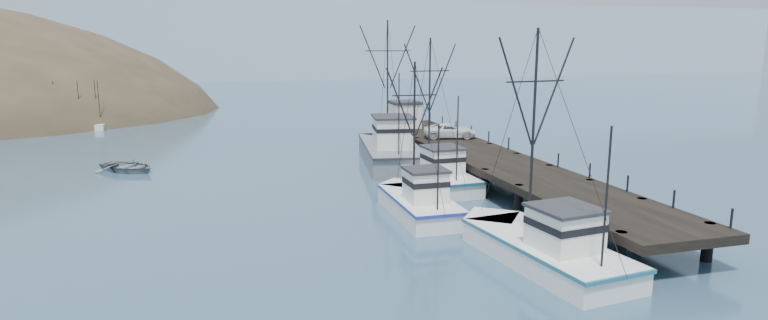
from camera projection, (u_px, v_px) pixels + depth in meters
ground at (369, 266)px, 29.62m from camera, size 400.00×400.00×0.00m
pier at (487, 159)px, 48.17m from camera, size 6.00×44.00×2.00m
distant_ridge at (267, 77)px, 192.69m from camera, size 360.00×40.00×26.00m
distant_ridge_far at (106, 77)px, 193.34m from camera, size 180.00×25.00×18.00m
moored_sailboats at (52, 127)px, 76.16m from camera, size 19.54×16.51×6.35m
trawler_near at (541, 246)px, 30.01m from camera, size 5.08×11.93×11.93m
trawler_mid at (418, 202)px, 38.37m from camera, size 3.39×9.90×10.05m
trawler_far at (434, 175)px, 46.26m from camera, size 4.15×11.34×11.58m
work_vessel at (390, 150)px, 54.81m from camera, size 6.76×15.97×13.24m
pier_shed at (405, 114)px, 63.54m from camera, size 3.00×3.20×2.80m
pickup_truck at (450, 131)px, 56.45m from camera, size 5.31×3.27×1.37m
motorboat at (128, 171)px, 51.43m from camera, size 6.68×6.58×1.13m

